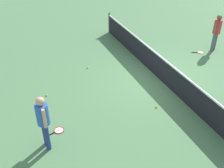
{
  "coord_description": "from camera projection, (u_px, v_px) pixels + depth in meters",
  "views": [
    {
      "loc": [
        7.75,
        -5.28,
        5.74
      ],
      "look_at": [
        0.98,
        -2.39,
        0.9
      ],
      "focal_mm": 43.89,
      "sensor_mm": 36.0,
      "label": 1
    }
  ],
  "objects": [
    {
      "name": "ground_plane",
      "position": [
        158.0,
        77.0,
        10.84
      ],
      "size": [
        40.0,
        40.0,
        0.0
      ],
      "primitive_type": "plane",
      "color": "#4C7A4C"
    },
    {
      "name": "court_net",
      "position": [
        159.0,
        66.0,
        10.57
      ],
      "size": [
        10.09,
        0.09,
        1.07
      ],
      "color": "#4C4C51",
      "rests_on": "ground_plane"
    },
    {
      "name": "player_near_side",
      "position": [
        43.0,
        119.0,
        7.21
      ],
      "size": [
        0.52,
        0.36,
        1.7
      ],
      "color": "navy",
      "rests_on": "ground_plane"
    },
    {
      "name": "player_far_side",
      "position": [
        217.0,
        30.0,
        12.34
      ],
      "size": [
        0.45,
        0.51,
        1.7
      ],
      "color": "#595960",
      "rests_on": "ground_plane"
    },
    {
      "name": "tennis_racket_near_player",
      "position": [
        58.0,
        131.0,
        8.28
      ],
      "size": [
        0.39,
        0.61,
        0.03
      ],
      "color": "red",
      "rests_on": "ground_plane"
    },
    {
      "name": "tennis_racket_far_player",
      "position": [
        200.0,
        52.0,
        12.67
      ],
      "size": [
        0.4,
        0.61,
        0.03
      ],
      "color": "red",
      "rests_on": "ground_plane"
    },
    {
      "name": "tennis_ball_near_player",
      "position": [
        156.0,
        107.0,
        9.22
      ],
      "size": [
        0.07,
        0.07,
        0.07
      ],
      "primitive_type": "sphere",
      "color": "#C6E033",
      "rests_on": "ground_plane"
    },
    {
      "name": "tennis_ball_by_net",
      "position": [
        47.0,
        95.0,
        9.79
      ],
      "size": [
        0.07,
        0.07,
        0.07
      ],
      "primitive_type": "sphere",
      "color": "#C6E033",
      "rests_on": "ground_plane"
    },
    {
      "name": "tennis_ball_midcourt",
      "position": [
        88.0,
        67.0,
        11.46
      ],
      "size": [
        0.07,
        0.07,
        0.07
      ],
      "primitive_type": "sphere",
      "color": "#C6E033",
      "rests_on": "ground_plane"
    }
  ]
}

